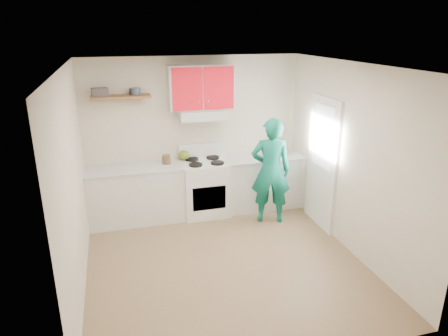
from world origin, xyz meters
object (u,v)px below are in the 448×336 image
object	(u,v)px
tin	(135,91)
person	(271,171)
crock	(166,160)
stove	(205,188)
kettle	(184,155)

from	to	relation	value
tin	person	distance (m)	2.45
crock	stove	bearing A→B (deg)	-6.92
crock	person	size ratio (longest dim) A/B	0.10
tin	kettle	distance (m)	1.31
kettle	person	size ratio (longest dim) A/B	0.11
crock	person	bearing A→B (deg)	-22.15
stove	kettle	distance (m)	0.66
crock	person	xyz separation A→B (m)	(1.57, -0.64, -0.12)
crock	kettle	bearing A→B (deg)	22.27
kettle	tin	bearing A→B (deg)	167.02
stove	tin	size ratio (longest dim) A/B	5.39
stove	tin	distance (m)	1.94
person	tin	bearing A→B (deg)	-2.42
tin	crock	size ratio (longest dim) A/B	1.03
tin	kettle	xyz separation A→B (m)	(0.73, 0.02, -1.09)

